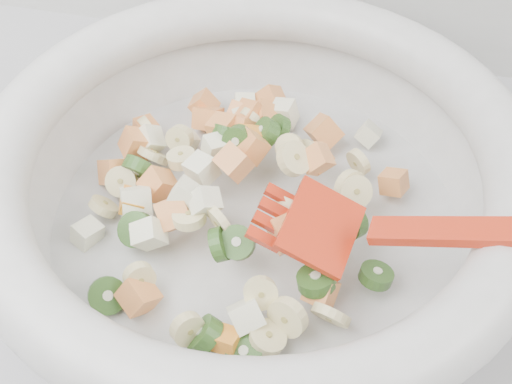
# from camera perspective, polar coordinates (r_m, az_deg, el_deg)

# --- Properties ---
(mixing_bowl) EXTENTS (0.48, 0.41, 0.15)m
(mixing_bowl) POSITION_cam_1_polar(r_m,az_deg,el_deg) (0.48, -0.03, 1.11)
(mixing_bowl) COLOR #B7B7B5
(mixing_bowl) RESTS_ON counter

